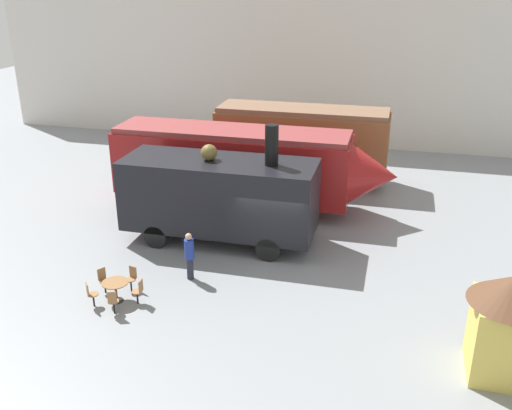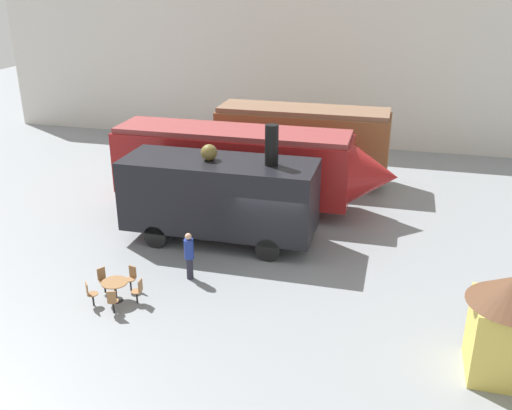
{
  "view_description": "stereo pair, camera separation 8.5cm",
  "coord_description": "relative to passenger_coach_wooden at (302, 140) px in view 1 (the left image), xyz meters",
  "views": [
    {
      "loc": [
        4.21,
        -19.17,
        10.1
      ],
      "look_at": [
        -0.94,
        1.0,
        1.6
      ],
      "focal_mm": 40.0,
      "sensor_mm": 36.0,
      "label": 1
    },
    {
      "loc": [
        4.29,
        -19.15,
        10.1
      ],
      "look_at": [
        -0.94,
        1.0,
        1.6
      ],
      "focal_mm": 40.0,
      "sensor_mm": 36.0,
      "label": 2
    }
  ],
  "objects": [
    {
      "name": "visitor_person",
      "position": [
        -1.98,
        -11.13,
        -1.26
      ],
      "size": [
        0.34,
        0.34,
        1.76
      ],
      "color": "#262633",
      "rests_on": "ground_plane"
    },
    {
      "name": "cafe_chair_0",
      "position": [
        -4.51,
        -12.71,
        -1.72
      ],
      "size": [
        0.4,
        0.39,
        0.87
      ],
      "rotation": [
        0.0,
        0.0,
        5.71
      ],
      "color": "black",
      "rests_on": "ground_plane"
    },
    {
      "name": "passenger_coach_wooden",
      "position": [
        0.0,
        0.0,
        0.0
      ],
      "size": [
        8.63,
        2.58,
        3.87
      ],
      "color": "brown",
      "rests_on": "ground_plane"
    },
    {
      "name": "backdrop_wall",
      "position": [
        0.48,
        7.08,
        2.27
      ],
      "size": [
        44.0,
        0.15,
        9.0
      ],
      "color": "silver",
      "rests_on": "ground_plane"
    },
    {
      "name": "cafe_chair_2",
      "position": [
        -3.53,
        -13.9,
        -1.72
      ],
      "size": [
        0.38,
        0.39,
        0.87
      ],
      "rotation": [
        0.0,
        0.0,
        8.23
      ],
      "color": "black",
      "rests_on": "ground_plane"
    },
    {
      "name": "steam_locomotive",
      "position": [
        -1.88,
        -7.87,
        -0.21
      ],
      "size": [
        7.6,
        2.74,
        4.94
      ],
      "color": "black",
      "rests_on": "ground_plane"
    },
    {
      "name": "ground_plane",
      "position": [
        0.48,
        -8.64,
        -2.23
      ],
      "size": [
        80.0,
        80.0,
        0.0
      ],
      "primitive_type": "plane",
      "color": "gray"
    },
    {
      "name": "cafe_table_near",
      "position": [
        -3.83,
        -13.15,
        -1.67
      ],
      "size": [
        0.88,
        0.88,
        0.71
      ],
      "color": "black",
      "rests_on": "ground_plane"
    },
    {
      "name": "ticket_kiosk",
      "position": [
        8.0,
        -13.9,
        -0.55
      ],
      "size": [
        2.34,
        2.34,
        3.0
      ],
      "color": "#DBC151",
      "rests_on": "ground_plane"
    },
    {
      "name": "cafe_chair_3",
      "position": [
        -3.02,
        -13.1,
        -1.72
      ],
      "size": [
        0.36,
        0.36,
        0.87
      ],
      "rotation": [
        0.0,
        0.0,
        9.48
      ],
      "color": "black",
      "rests_on": "ground_plane"
    },
    {
      "name": "cafe_chair_4",
      "position": [
        -3.62,
        -12.37,
        -1.72
      ],
      "size": [
        0.36,
        0.38,
        0.87
      ],
      "rotation": [
        0.0,
        0.0,
        10.74
      ],
      "color": "black",
      "rests_on": "ground_plane"
    },
    {
      "name": "streamlined_locomotive",
      "position": [
        -1.65,
        -4.09,
        -0.12
      ],
      "size": [
        12.74,
        2.75,
        3.64
      ],
      "color": "maroon",
      "rests_on": "ground_plane"
    },
    {
      "name": "cafe_chair_1",
      "position": [
        -4.45,
        -13.66,
        -1.72
      ],
      "size": [
        0.41,
        0.4,
        0.87
      ],
      "rotation": [
        0.0,
        0.0,
        6.97
      ],
      "color": "black",
      "rests_on": "ground_plane"
    }
  ]
}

